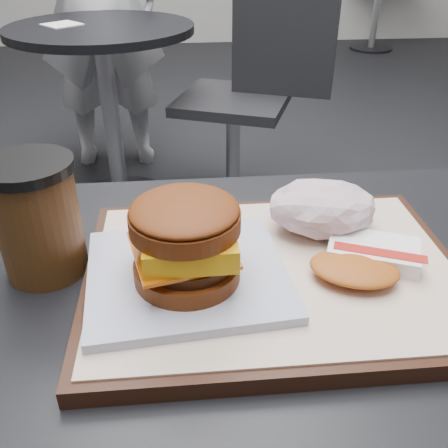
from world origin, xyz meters
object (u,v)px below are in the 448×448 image
neighbor_table (106,79)px  serving_tray (274,275)px  breakfast_sandwich (187,249)px  neighbor_chair (251,88)px  crumpled_wrapper (323,208)px  coffee_cup (37,217)px  customer_table (257,442)px  hash_brown (365,259)px

neighbor_table → serving_tray: bearing=-77.0°
breakfast_sandwich → neighbor_chair: size_ratio=0.23×
crumpled_wrapper → serving_tray: bearing=-133.9°
coffee_cup → neighbor_chair: 1.61m
neighbor_chair → coffee_cup: bearing=-106.0°
customer_table → coffee_cup: size_ratio=6.38×
serving_tray → neighbor_chair: (0.20, 1.56, -0.27)m
crumpled_wrapper → neighbor_table: bearing=105.8°
coffee_cup → neighbor_table: 1.58m
breakfast_sandwich → hash_brown: (0.18, 0.01, -0.03)m
serving_tray → customer_table: bearing=-108.8°
serving_tray → breakfast_sandwich: breakfast_sandwich is taller
hash_brown → breakfast_sandwich: bearing=-177.0°
customer_table → neighbor_chair: size_ratio=0.91×
customer_table → neighbor_table: (-0.35, 1.65, -0.03)m
breakfast_sandwich → hash_brown: bearing=3.0°
hash_brown → neighbor_chair: (0.11, 1.57, -0.29)m
neighbor_chair → neighbor_table: bearing=176.1°
serving_tray → crumpled_wrapper: 0.10m
breakfast_sandwich → coffee_cup: bearing=156.8°
coffee_cup → crumpled_wrapper: bearing=4.4°
neighbor_chair → hash_brown: bearing=-94.0°
crumpled_wrapper → coffee_cup: coffee_cup is taller
crumpled_wrapper → neighbor_chair: (0.13, 1.49, -0.31)m
crumpled_wrapper → coffee_cup: 0.30m
hash_brown → neighbor_table: size_ratio=0.18×
customer_table → neighbor_chair: neighbor_chair is taller
customer_table → coffee_cup: bearing=155.5°
crumpled_wrapper → neighbor_table: size_ratio=0.16×
breakfast_sandwich → neighbor_chair: breakfast_sandwich is taller
serving_tray → coffee_cup: (-0.24, 0.04, 0.06)m
hash_brown → neighbor_table: (-0.46, 1.61, -0.25)m
hash_brown → neighbor_chair: 1.60m
customer_table → breakfast_sandwich: bearing=152.9°
hash_brown → neighbor_chair: bearing=86.0°
customer_table → neighbor_table: customer_table is taller
neighbor_table → neighbor_chair: bearing=-3.9°
customer_table → neighbor_table: bearing=102.0°
hash_brown → coffee_cup: (-0.32, 0.05, 0.03)m
serving_tray → neighbor_table: serving_tray is taller
breakfast_sandwich → neighbor_table: 1.66m
serving_tray → neighbor_table: 1.65m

